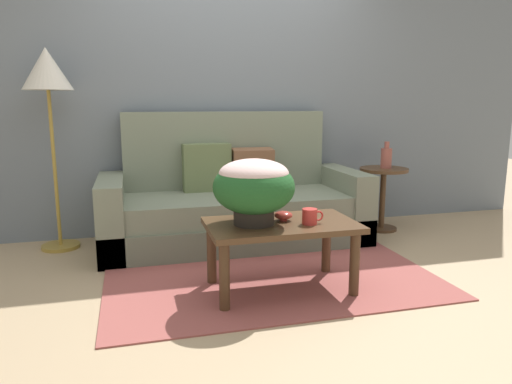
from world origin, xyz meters
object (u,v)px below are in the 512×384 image
object	(u,v)px
floor_lamp	(48,81)
coffee_mug	(310,216)
potted_plant	(254,185)
side_table	(383,187)
table_vase	(386,157)
snack_bowl	(283,215)
coffee_table	(281,234)
couch	(233,204)

from	to	relation	value
floor_lamp	coffee_mug	world-z (taller)	floor_lamp
potted_plant	coffee_mug	bearing A→B (deg)	-14.80
side_table	table_vase	distance (m)	0.29
potted_plant	snack_bowl	distance (m)	0.30
table_vase	coffee_table	bearing A→B (deg)	-140.61
coffee_table	snack_bowl	xyz separation A→B (m)	(0.03, 0.04, 0.11)
potted_plant	floor_lamp	bearing A→B (deg)	135.02
side_table	potted_plant	bearing A→B (deg)	-143.74
coffee_table	table_vase	world-z (taller)	table_vase
couch	potted_plant	bearing A→B (deg)	-95.77
potted_plant	coffee_mug	world-z (taller)	potted_plant
couch	table_vase	world-z (taller)	couch
snack_bowl	potted_plant	bearing A→B (deg)	-170.29
floor_lamp	potted_plant	xyz separation A→B (m)	(1.33, -1.33, -0.67)
potted_plant	snack_bowl	world-z (taller)	potted_plant
floor_lamp	potted_plant	distance (m)	2.00
coffee_table	coffee_mug	xyz separation A→B (m)	(0.16, -0.08, 0.12)
table_vase	snack_bowl	bearing A→B (deg)	-141.05
side_table	coffee_table	bearing A→B (deg)	-140.26
side_table	floor_lamp	bearing A→B (deg)	176.45
couch	coffee_table	world-z (taller)	couch
coffee_mug	table_vase	xyz separation A→B (m)	(1.25, 1.24, 0.20)
coffee_table	floor_lamp	size ratio (longest dim) A/B	0.58
snack_bowl	couch	bearing A→B (deg)	94.44
floor_lamp	coffee_table	bearing A→B (deg)	-41.54
floor_lamp	couch	bearing A→B (deg)	-6.23
side_table	floor_lamp	distance (m)	3.06
coffee_table	coffee_mug	distance (m)	0.22
floor_lamp	table_vase	xyz separation A→B (m)	(2.92, -0.18, -0.67)
coffee_table	potted_plant	bearing A→B (deg)	177.98
couch	snack_bowl	size ratio (longest dim) A/B	18.91
floor_lamp	coffee_mug	xyz separation A→B (m)	(1.67, -1.42, -0.87)
floor_lamp	potted_plant	bearing A→B (deg)	-44.98
couch	floor_lamp	world-z (taller)	floor_lamp
coffee_table	coffee_mug	size ratio (longest dim) A/B	6.79
side_table	potted_plant	world-z (taller)	potted_plant
floor_lamp	snack_bowl	world-z (taller)	floor_lamp
snack_bowl	floor_lamp	bearing A→B (deg)	139.90
coffee_mug	snack_bowl	xyz separation A→B (m)	(-0.13, 0.13, -0.01)
potted_plant	snack_bowl	xyz separation A→B (m)	(0.21, 0.04, -0.21)
table_vase	side_table	bearing A→B (deg)	-178.04
coffee_table	couch	bearing A→B (deg)	92.86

